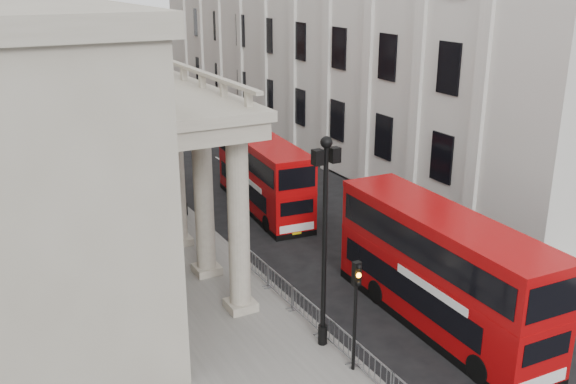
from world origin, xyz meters
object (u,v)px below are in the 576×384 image
object	(u,v)px
lamp_post_south	(325,230)
bus_far	(263,173)
pedestrian_a	(134,235)
pedestrian_c	(155,197)
traffic_light	(356,296)
lamp_post_mid	(181,137)
lamp_post_north	(113,94)
bus_near	(441,268)
pedestrian_b	(131,206)

from	to	relation	value
lamp_post_south	bus_far	bearing A→B (deg)	72.38
pedestrian_a	pedestrian_c	xyz separation A→B (m)	(2.72, 5.42, -0.04)
traffic_light	pedestrian_a	distance (m)	15.15
lamp_post_mid	pedestrian_a	distance (m)	6.69
traffic_light	lamp_post_mid	bearing A→B (deg)	90.32
lamp_post_north	traffic_light	bearing A→B (deg)	-89.83
bus_near	pedestrian_c	xyz separation A→B (m)	(-6.35, 18.58, -1.64)
bus_near	pedestrian_a	world-z (taller)	bus_near
lamp_post_mid	pedestrian_b	bearing A→B (deg)	165.53
traffic_light	pedestrian_c	world-z (taller)	traffic_light
lamp_post_north	traffic_light	size ratio (longest dim) A/B	1.93
bus_near	bus_far	bearing A→B (deg)	93.19
bus_far	lamp_post_north	bearing A→B (deg)	110.76
pedestrian_a	lamp_post_mid	bearing A→B (deg)	12.82
lamp_post_north	pedestrian_c	bearing A→B (deg)	-95.10
lamp_post_south	lamp_post_mid	xyz separation A→B (m)	(0.00, 16.00, 0.00)
lamp_post_mid	pedestrian_b	distance (m)	5.04
lamp_post_mid	bus_far	xyz separation A→B (m)	(4.76, -1.00, -2.60)
lamp_post_south	pedestrian_c	world-z (taller)	lamp_post_south
pedestrian_b	pedestrian_c	bearing A→B (deg)	176.74
lamp_post_north	pedestrian_c	distance (m)	14.79
pedestrian_c	pedestrian_a	bearing A→B (deg)	-125.57
bus_near	lamp_post_north	bearing A→B (deg)	100.85
lamp_post_south	lamp_post_mid	distance (m)	16.00
lamp_post_south	bus_near	size ratio (longest dim) A/B	0.74
traffic_light	bus_far	size ratio (longest dim) A/B	0.41
traffic_light	pedestrian_a	size ratio (longest dim) A/B	2.68
lamp_post_south	lamp_post_north	world-z (taller)	same
pedestrian_b	pedestrian_c	xyz separation A→B (m)	(1.75, 1.05, -0.06)
lamp_post_south	bus_far	distance (m)	15.95
pedestrian_b	pedestrian_c	world-z (taller)	pedestrian_b
bus_far	pedestrian_b	bearing A→B (deg)	172.22
bus_near	pedestrian_b	bearing A→B (deg)	116.83
lamp_post_mid	pedestrian_b	xyz separation A→B (m)	(-3.02, 0.78, -3.97)
lamp_post_south	pedestrian_a	world-z (taller)	lamp_post_south
lamp_post_south	pedestrian_c	bearing A→B (deg)	94.06
lamp_post_mid	bus_near	distance (m)	17.67
traffic_light	pedestrian_b	world-z (taller)	traffic_light
lamp_post_south	lamp_post_north	xyz separation A→B (m)	(0.00, 32.00, 0.00)
pedestrian_b	pedestrian_c	size ratio (longest dim) A/B	1.08
lamp_post_south	lamp_post_north	bearing A→B (deg)	90.00
bus_near	pedestrian_c	world-z (taller)	bus_near
pedestrian_a	pedestrian_c	size ratio (longest dim) A/B	1.05
lamp_post_south	lamp_post_north	distance (m)	32.00
traffic_light	pedestrian_b	distance (m)	19.18
lamp_post_mid	traffic_light	distance (m)	18.11
bus_near	pedestrian_c	size ratio (longest dim) A/B	7.38
lamp_post_south	pedestrian_b	size ratio (longest dim) A/B	5.04
bus_near	bus_far	size ratio (longest dim) A/B	1.08
pedestrian_b	lamp_post_south	bearing A→B (deg)	66.14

